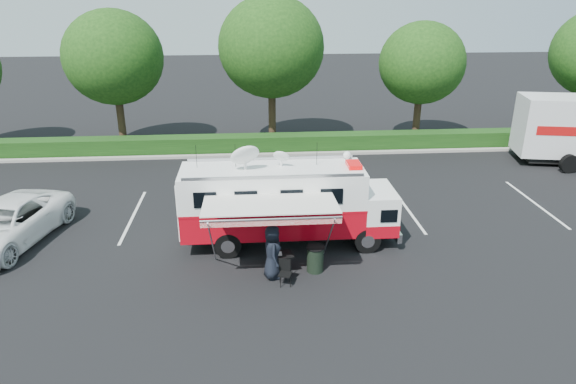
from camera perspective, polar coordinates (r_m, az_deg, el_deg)
name	(u,v)px	position (r m, az deg, el deg)	size (l,w,h in m)	color
ground_plane	(289,242)	(19.87, 0.11, -5.63)	(120.00, 120.00, 0.00)	black
back_border	(291,64)	(30.88, 0.36, 14.06)	(60.00, 6.14, 8.87)	#9E998E
stall_lines	(272,211)	(22.54, -1.76, -2.16)	(24.12, 5.50, 0.01)	silver
command_truck	(287,203)	(19.16, -0.09, -1.22)	(8.08, 2.22, 3.88)	black
awning	(270,208)	(16.67, -1.98, -1.77)	(4.41, 2.30, 2.67)	silver
white_suv	(10,243)	(22.54, -28.50, -5.00)	(2.70, 5.87, 1.63)	white
person	(273,277)	(17.67, -1.71, -9.40)	(0.93, 0.60, 1.90)	black
folding_table	(280,255)	(17.56, -0.89, -7.07)	(0.95, 0.74, 0.73)	black
folding_chair	(285,270)	(17.07, -0.35, -8.67)	(0.51, 0.54, 0.85)	black
trash_bin	(315,259)	(17.81, 3.04, -7.42)	(0.62, 0.62, 0.93)	black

